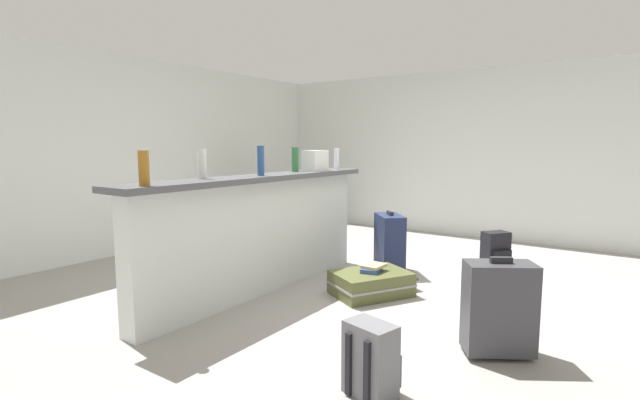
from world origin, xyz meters
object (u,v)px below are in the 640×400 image
object	(u,v)px
bottle_green	(295,160)
backpack_grey	(371,361)
dining_chair_near_partition	(301,208)
suitcase_flat_olive	(371,283)
suitcase_upright_charcoal	(499,307)
bottle_clear	(337,159)
suitcase_upright_navy	(389,242)
dining_table	(278,195)
bottle_blue	(261,161)
backpack_black	(496,251)
book_stack	(372,268)
bottle_amber	(144,168)
grocery_bag	(315,161)
bottle_white	(202,164)

from	to	relation	value
bottle_green	backpack_grey	world-z (taller)	bottle_green
dining_chair_near_partition	suitcase_flat_olive	bearing A→B (deg)	-126.38
bottle_green	suitcase_flat_olive	distance (m)	1.50
backpack_grey	suitcase_upright_charcoal	size ratio (longest dim) A/B	0.63
bottle_green	bottle_clear	world-z (taller)	bottle_green
bottle_green	suitcase_upright_navy	distance (m)	1.38
dining_table	backpack_grey	distance (m)	4.42
bottle_green	backpack_grey	size ratio (longest dim) A/B	0.60
bottle_blue	dining_chair_near_partition	world-z (taller)	bottle_blue
bottle_green	backpack_grey	xyz separation A→B (m)	(-1.65, -1.82, -1.04)
suitcase_upright_navy	backpack_black	world-z (taller)	suitcase_upright_navy
dining_table	book_stack	xyz separation A→B (m)	(-1.46, -2.36, -0.39)
bottle_amber	bottle_blue	bearing A→B (deg)	2.22
bottle_green	grocery_bag	world-z (taller)	bottle_green
bottle_green	dining_table	size ratio (longest dim) A/B	0.23
bottle_green	book_stack	distance (m)	1.40
grocery_bag	suitcase_upright_navy	xyz separation A→B (m)	(0.45, -0.68, -0.89)
suitcase_flat_olive	suitcase_upright_charcoal	xyz separation A→B (m)	(-0.62, -1.29, 0.22)
dining_chair_near_partition	book_stack	world-z (taller)	dining_chair_near_partition
bottle_clear	backpack_black	size ratio (longest dim) A/B	0.58
bottle_amber	suitcase_flat_olive	size ratio (longest dim) A/B	0.28
bottle_green	suitcase_upright_navy	bearing A→B (deg)	-47.23
suitcase_flat_olive	backpack_black	size ratio (longest dim) A/B	2.11
bottle_clear	bottle_green	bearing A→B (deg)	170.38
bottle_white	grocery_bag	xyz separation A→B (m)	(1.48, -0.10, -0.01)
suitcase_flat_olive	bottle_clear	bearing A→B (deg)	49.37
suitcase_upright_navy	book_stack	size ratio (longest dim) A/B	2.58
suitcase_upright_charcoal	book_stack	bearing A→B (deg)	63.71
bottle_clear	dining_table	size ratio (longest dim) A/B	0.22
dining_chair_near_partition	suitcase_upright_navy	distance (m)	1.75
bottle_amber	bottle_green	xyz separation A→B (m)	(1.90, 0.16, 0.00)
backpack_black	backpack_grey	bearing A→B (deg)	-177.62
backpack_grey	dining_chair_near_partition	bearing A→B (deg)	42.98
bottle_clear	suitcase_upright_charcoal	bearing A→B (deg)	-122.33
suitcase_flat_olive	suitcase_upright_charcoal	bearing A→B (deg)	-115.61
bottle_clear	backpack_black	distance (m)	2.08
bottle_white	bottle_green	xyz separation A→B (m)	(1.23, -0.02, 0.00)
bottle_clear	grocery_bag	size ratio (longest dim) A/B	0.94
bottle_amber	bottle_white	distance (m)	0.70
bottle_blue	dining_table	world-z (taller)	bottle_blue
bottle_clear	book_stack	world-z (taller)	bottle_clear
bottle_clear	suitcase_upright_navy	size ratio (longest dim) A/B	0.36
bottle_clear	dining_chair_near_partition	size ratio (longest dim) A/B	0.26
suitcase_upright_charcoal	book_stack	distance (m)	1.44
dining_chair_near_partition	backpack_black	xyz separation A→B (m)	(0.23, -2.58, -0.31)
bottle_clear	dining_chair_near_partition	world-z (taller)	bottle_clear
dining_table	dining_chair_near_partition	distance (m)	0.51
bottle_amber	book_stack	bearing A→B (deg)	-24.59
bottle_white	backpack_grey	world-z (taller)	bottle_white
backpack_black	book_stack	distance (m)	1.74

